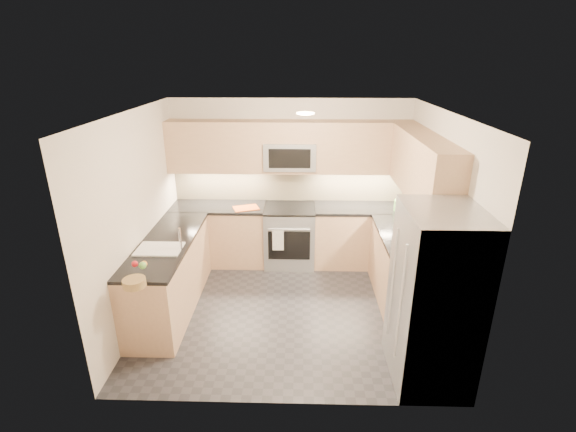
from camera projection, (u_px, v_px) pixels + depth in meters
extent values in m
cube|color=#26262C|center=(287.00, 308.00, 5.44)|extent=(3.60, 3.20, 0.00)
cube|color=beige|center=(287.00, 112.00, 4.54)|extent=(3.60, 3.20, 0.02)
cube|color=beige|center=(290.00, 181.00, 6.48)|extent=(3.60, 0.02, 2.50)
cube|color=beige|center=(282.00, 289.00, 3.50)|extent=(3.60, 0.02, 2.50)
cube|color=beige|center=(139.00, 217.00, 5.03)|extent=(0.02, 3.20, 2.50)
cube|color=beige|center=(439.00, 220.00, 4.94)|extent=(0.02, 3.20, 2.50)
cube|color=tan|center=(220.00, 235.00, 6.52)|extent=(1.42, 0.60, 0.90)
cube|color=tan|center=(360.00, 237.00, 6.46)|extent=(1.42, 0.60, 0.90)
cube|color=tan|center=(404.00, 273.00, 5.38)|extent=(0.60, 1.70, 0.90)
cube|color=tan|center=(170.00, 276.00, 5.32)|extent=(0.60, 2.00, 0.90)
cube|color=black|center=(218.00, 207.00, 6.35)|extent=(1.42, 0.63, 0.04)
cube|color=black|center=(362.00, 208.00, 6.29)|extent=(1.42, 0.63, 0.04)
cube|color=black|center=(407.00, 240.00, 5.21)|extent=(0.63, 1.70, 0.04)
cube|color=black|center=(166.00, 242.00, 5.15)|extent=(0.63, 2.00, 0.04)
cube|color=tan|center=(290.00, 147.00, 6.11)|extent=(3.60, 0.35, 0.75)
cube|color=tan|center=(423.00, 167.00, 5.00)|extent=(0.35, 1.95, 0.75)
cube|color=tan|center=(290.00, 184.00, 6.50)|extent=(3.60, 0.01, 0.51)
cube|color=tan|center=(427.00, 211.00, 5.38)|extent=(0.01, 2.30, 0.51)
cube|color=#94979B|center=(290.00, 236.00, 6.46)|extent=(0.76, 0.65, 0.91)
cube|color=black|center=(290.00, 208.00, 6.30)|extent=(0.76, 0.65, 0.03)
cube|color=black|center=(289.00, 246.00, 6.16)|extent=(0.62, 0.02, 0.45)
cylinder|color=#B2B5BA|center=(289.00, 229.00, 6.04)|extent=(0.60, 0.02, 0.02)
cube|color=gray|center=(290.00, 155.00, 6.13)|extent=(0.76, 0.40, 0.40)
cube|color=black|center=(290.00, 159.00, 5.94)|extent=(0.60, 0.01, 0.28)
cube|color=#97999E|center=(434.00, 298.00, 4.01)|extent=(0.70, 0.90, 1.80)
cylinder|color=#B2B5BA|center=(400.00, 303.00, 3.83)|extent=(0.02, 0.02, 1.20)
cylinder|color=#B2B5BA|center=(392.00, 283.00, 4.17)|extent=(0.02, 0.02, 1.20)
cube|color=white|center=(160.00, 254.00, 4.93)|extent=(0.52, 0.38, 0.16)
cylinder|color=silver|center=(180.00, 239.00, 4.85)|extent=(0.03, 0.03, 0.28)
cylinder|color=#6CC353|center=(403.00, 206.00, 6.11)|extent=(0.31, 0.31, 0.16)
cube|color=#C24B12|center=(246.00, 208.00, 6.22)|extent=(0.43, 0.36, 0.01)
cylinder|color=#A07F4B|center=(134.00, 283.00, 4.12)|extent=(0.24, 0.24, 0.08)
sphere|color=#B2141D|center=(135.00, 264.00, 4.33)|extent=(0.07, 0.07, 0.07)
sphere|color=#5C9F44|center=(143.00, 265.00, 4.30)|extent=(0.08, 0.08, 0.08)
cube|color=white|center=(278.00, 240.00, 6.09)|extent=(0.17, 0.02, 0.31)
sphere|color=orange|center=(144.00, 264.00, 4.33)|extent=(0.07, 0.07, 0.07)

